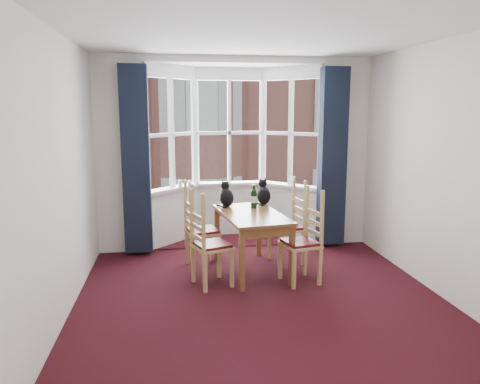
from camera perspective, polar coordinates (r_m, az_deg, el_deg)
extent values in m
plane|color=black|center=(5.06, 3.00, -13.86)|extent=(4.50, 4.50, 0.00)
plane|color=white|center=(4.69, 3.34, 19.22)|extent=(4.50, 4.50, 0.00)
plane|color=silver|center=(4.71, -21.45, 1.40)|extent=(0.00, 4.50, 4.50)
plane|color=silver|center=(5.44, 24.32, 2.28)|extent=(0.00, 4.50, 4.50)
plane|color=silver|center=(2.55, 13.25, -5.03)|extent=(4.00, 0.00, 4.00)
cube|color=silver|center=(6.86, -14.39, 4.29)|extent=(0.70, 0.12, 2.80)
cube|color=silver|center=(7.29, 12.45, 4.70)|extent=(0.70, 0.12, 2.80)
cube|color=black|center=(6.66, -12.56, 3.78)|extent=(0.38, 0.22, 2.60)
cube|color=black|center=(7.04, 11.20, 4.15)|extent=(0.38, 0.22, 2.60)
cube|color=brown|center=(5.89, 1.41, -2.78)|extent=(0.88, 1.40, 0.04)
cube|color=brown|center=(5.35, 0.24, -8.37)|extent=(0.07, 0.07, 0.72)
cube|color=brown|center=(6.48, -2.81, -5.08)|extent=(0.07, 0.07, 0.72)
cube|color=brown|center=(5.54, 6.33, -7.77)|extent=(0.07, 0.07, 0.72)
cube|color=brown|center=(6.64, 2.31, -4.70)|extent=(0.07, 0.07, 0.72)
cube|color=tan|center=(5.51, -3.43, -6.53)|extent=(0.52, 0.53, 0.06)
cube|color=#4C0D11|center=(5.51, -3.43, -6.38)|extent=(0.46, 0.48, 0.03)
cube|color=tan|center=(6.15, -4.56, -4.77)|extent=(0.48, 0.49, 0.06)
cube|color=#4C0D11|center=(6.15, -4.56, -4.64)|extent=(0.43, 0.44, 0.03)
cube|color=tan|center=(5.63, 7.34, -6.23)|extent=(0.48, 0.50, 0.06)
cube|color=#4C0D11|center=(5.63, 7.34, -6.08)|extent=(0.43, 0.45, 0.03)
cube|color=tan|center=(6.34, 5.68, -4.35)|extent=(0.46, 0.48, 0.06)
cube|color=#4C0D11|center=(6.33, 5.68, -4.21)|extent=(0.42, 0.43, 0.03)
ellipsoid|color=black|center=(6.27, -1.62, -0.73)|extent=(0.21, 0.26, 0.24)
sphere|color=black|center=(6.33, -1.81, 0.78)|extent=(0.13, 0.13, 0.11)
cone|color=black|center=(6.31, -2.10, 1.28)|extent=(0.05, 0.05, 0.05)
cone|color=black|center=(6.33, -1.54, 1.30)|extent=(0.05, 0.05, 0.05)
ellipsoid|color=black|center=(6.44, 2.92, -0.46)|extent=(0.19, 0.25, 0.24)
sphere|color=black|center=(6.49, 2.81, 1.03)|extent=(0.12, 0.12, 0.11)
cone|color=black|center=(6.48, 2.53, 1.52)|extent=(0.04, 0.04, 0.05)
cone|color=black|center=(6.49, 3.09, 1.53)|extent=(0.04, 0.04, 0.05)
cylinder|color=black|center=(6.16, 1.69, -0.94)|extent=(0.08, 0.08, 0.23)
sphere|color=black|center=(6.14, 1.70, 0.05)|extent=(0.07, 0.07, 0.07)
cylinder|color=black|center=(6.14, 1.70, 0.45)|extent=(0.03, 0.03, 0.10)
cylinder|color=gold|center=(6.13, 1.70, 0.84)|extent=(0.03, 0.03, 0.02)
cylinder|color=silver|center=(6.16, 1.69, -0.89)|extent=(0.08, 0.08, 0.09)
cylinder|color=white|center=(7.23, -7.31, 1.00)|extent=(0.06, 0.06, 0.11)
cylinder|color=white|center=(7.26, -6.18, 1.00)|extent=(0.06, 0.06, 0.09)
plane|color=#333335|center=(37.67, -6.70, -2.34)|extent=(80.00, 80.00, 0.00)
cube|color=#A26153|center=(18.84, -5.51, 6.82)|extent=(18.00, 6.00, 14.00)
cylinder|color=#A26153|center=(15.85, -4.97, 6.22)|extent=(3.20, 3.20, 14.00)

